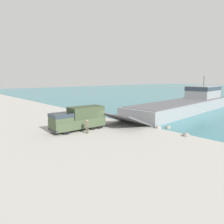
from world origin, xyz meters
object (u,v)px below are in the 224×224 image
Objects in this scene: military_truck at (78,118)px; soldier_on_ramp at (87,126)px; moored_boat_c at (204,94)px; landing_craft at (187,102)px; mooring_bollard at (154,125)px.

military_truck reaches higher than soldier_on_ramp.
military_truck is 67.66m from moored_boat_c.
military_truck is (-0.46, -26.91, -0.16)m from landing_craft.
mooring_bollard is at bearing 146.58° from military_truck.
mooring_bollard is (21.45, -57.29, -0.30)m from moored_boat_c.
soldier_on_ramp is 68.40m from moored_boat_c.
soldier_on_ramp is 2.41× the size of mooring_bollard.
moored_boat_c is (-15.82, 38.98, -1.07)m from landing_craft.
landing_craft reaches higher than military_truck.
landing_craft is at bearing -58.56° from soldier_on_ramp.
military_truck is at bearing -105.28° from moored_boat_c.
military_truck is at bearing -125.29° from mooring_bollard.
military_truck reaches higher than moored_boat_c.
soldier_on_ramp is (1.87, -27.10, -0.74)m from landing_craft.
mooring_bollard is (5.62, -18.31, -1.37)m from landing_craft.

